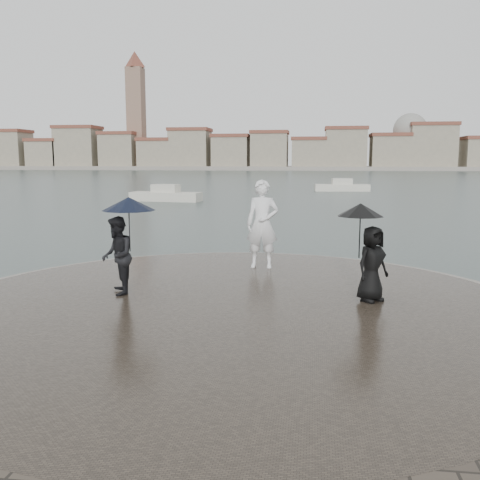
# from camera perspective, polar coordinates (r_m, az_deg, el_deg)

# --- Properties ---
(ground) EXTENTS (400.00, 400.00, 0.00)m
(ground) POSITION_cam_1_polar(r_m,az_deg,el_deg) (7.37, -5.29, -16.88)
(ground) COLOR #2B3835
(ground) RESTS_ON ground
(kerb_ring) EXTENTS (12.50, 12.50, 0.32)m
(kerb_ring) POSITION_cam_1_polar(r_m,az_deg,el_deg) (10.53, -0.97, -8.00)
(kerb_ring) COLOR gray
(kerb_ring) RESTS_ON ground
(quay_tip) EXTENTS (11.90, 11.90, 0.36)m
(quay_tip) POSITION_cam_1_polar(r_m,az_deg,el_deg) (10.53, -0.97, -7.90)
(quay_tip) COLOR #2D261E
(quay_tip) RESTS_ON ground
(statue) EXTENTS (0.85, 0.57, 2.30)m
(statue) POSITION_cam_1_polar(r_m,az_deg,el_deg) (13.90, 2.40, 1.71)
(statue) COLOR white
(statue) RESTS_ON quay_tip
(visitor_left) EXTENTS (1.24, 1.14, 2.04)m
(visitor_left) POSITION_cam_1_polar(r_m,az_deg,el_deg) (11.39, -12.63, -0.04)
(visitor_left) COLOR black
(visitor_left) RESTS_ON quay_tip
(visitor_right) EXTENTS (1.15, 0.99, 1.95)m
(visitor_right) POSITION_cam_1_polar(r_m,az_deg,el_deg) (10.90, 13.56, -0.82)
(visitor_right) COLOR black
(visitor_right) RESTS_ON quay_tip
(far_skyline) EXTENTS (260.00, 20.00, 37.00)m
(far_skyline) POSITION_cam_1_polar(r_m,az_deg,el_deg) (167.39, 5.17, 9.35)
(far_skyline) COLOR gray
(far_skyline) RESTS_ON ground
(boats) EXTENTS (37.83, 17.61, 1.50)m
(boats) POSITION_cam_1_polar(r_m,az_deg,el_deg) (49.52, 13.19, 5.10)
(boats) COLOR beige
(boats) RESTS_ON ground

